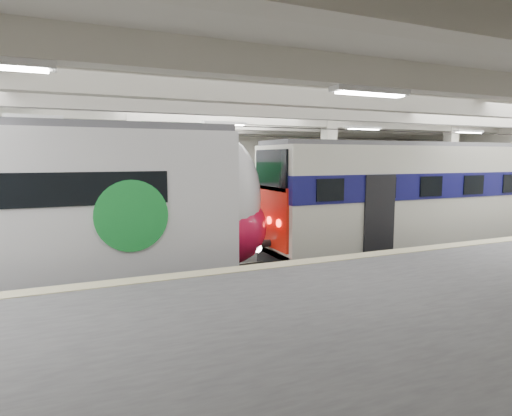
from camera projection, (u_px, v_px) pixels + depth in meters
name	position (u px, v px, depth m)	size (l,w,h in m)	color
station_hall	(270.00, 175.00, 11.87)	(36.00, 24.00, 5.75)	black
modern_emu	(29.00, 214.00, 11.13)	(14.55, 3.00, 4.66)	silver
older_rer	(421.00, 196.00, 16.45)	(12.97, 2.86, 4.30)	beige
far_train	(17.00, 192.00, 15.79)	(15.29, 3.24, 4.82)	silver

